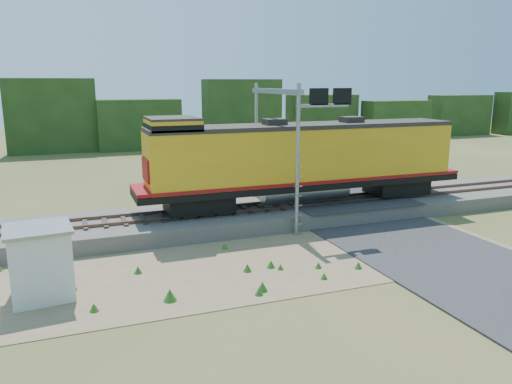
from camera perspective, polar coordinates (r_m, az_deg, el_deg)
name	(u,v)px	position (r m, az deg, el deg)	size (l,w,h in m)	color
ground	(273,263)	(21.06, 2.00, -8.12)	(140.00, 140.00, 0.00)	#475123
ballast	(230,218)	(26.30, -3.03, -3.00)	(70.00, 5.00, 0.80)	slate
rails	(230,209)	(26.18, -3.04, -1.98)	(70.00, 1.54, 0.16)	brown
dirt_shoulder	(224,265)	(20.86, -3.67, -8.30)	(26.00, 8.00, 0.03)	#8C7754
road	(402,238)	(25.01, 16.36, -5.06)	(7.00, 66.00, 0.86)	#38383A
tree_line_north	(141,122)	(56.86, -13.00, 7.77)	(130.00, 3.00, 6.50)	#1D3915
weed_clumps	(191,273)	(20.15, -7.46, -9.20)	(15.00, 6.20, 0.56)	#2B601B
locomotive	(301,159)	(27.19, 5.18, 3.77)	(18.53, 2.83, 4.78)	black
shed	(40,262)	(18.96, -23.41, -7.37)	(2.37, 2.37, 2.57)	silver
signal_gantry	(287,120)	(25.84, 3.58, 8.22)	(2.92, 6.20, 7.36)	gray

